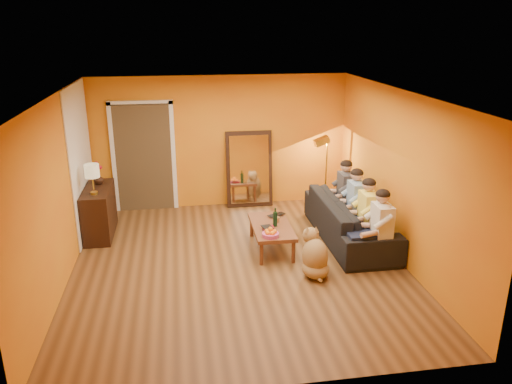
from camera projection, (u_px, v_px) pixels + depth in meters
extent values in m
cube|color=brown|center=(239.00, 265.00, 7.68)|extent=(5.00, 5.50, 0.00)
cube|color=white|center=(237.00, 95.00, 6.84)|extent=(5.00, 5.50, 0.00)
cube|color=orange|center=(221.00, 142.00, 9.83)|extent=(5.00, 0.00, 2.60)
cube|color=orange|center=(58.00, 193.00, 6.89)|extent=(0.00, 5.50, 2.60)
cube|color=orange|center=(400.00, 177.00, 7.63)|extent=(0.00, 5.50, 2.60)
cube|color=white|center=(81.00, 161.00, 8.52)|extent=(0.02, 1.90, 2.58)
cube|color=#3F2D19|center=(144.00, 157.00, 9.76)|extent=(1.06, 0.30, 2.10)
cube|color=white|center=(114.00, 159.00, 9.56)|extent=(0.08, 0.06, 2.20)
cube|color=white|center=(174.00, 157.00, 9.73)|extent=(0.08, 0.06, 2.20)
cube|color=white|center=(140.00, 103.00, 9.30)|extent=(1.22, 0.06, 0.08)
cube|color=black|center=(249.00, 169.00, 9.97)|extent=(0.92, 0.27, 1.51)
cube|color=white|center=(250.00, 170.00, 9.93)|extent=(0.78, 0.21, 1.35)
cube|color=black|center=(99.00, 212.00, 8.66)|extent=(0.44, 1.18, 0.85)
imported|color=black|center=(350.00, 219.00, 8.49)|extent=(2.46, 0.96, 0.72)
cylinder|color=black|center=(275.00, 217.00, 8.01)|extent=(0.07, 0.07, 0.31)
imported|color=#B27F3F|center=(277.00, 219.00, 8.21)|extent=(0.11, 0.11, 0.08)
imported|color=black|center=(278.00, 216.00, 8.45)|extent=(0.38, 0.33, 0.03)
imported|color=black|center=(263.00, 230.00, 7.88)|extent=(0.19, 0.24, 0.02)
imported|color=maroon|center=(263.00, 229.00, 7.88)|extent=(0.18, 0.24, 0.02)
imported|color=black|center=(263.00, 228.00, 7.86)|extent=(0.19, 0.23, 0.02)
imported|color=black|center=(98.00, 179.00, 8.72)|extent=(0.18, 0.18, 0.19)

